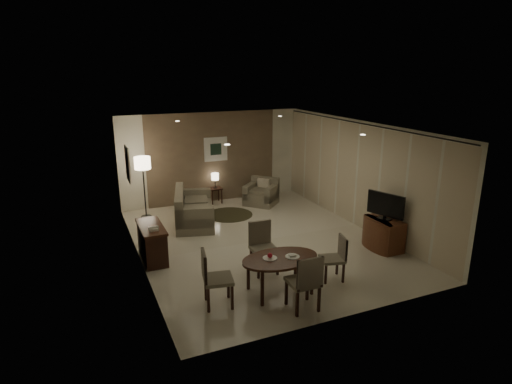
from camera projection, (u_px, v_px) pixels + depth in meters
name	position (u px, v px, depth m)	size (l,w,h in m)	color
room_shell	(253.00, 182.00, 10.09)	(5.50, 7.00, 2.70)	beige
taupe_accent	(213.00, 158.00, 12.81)	(3.96, 0.03, 2.70)	#78624A
curtain_wall	(357.00, 176.00, 10.77)	(0.08, 6.70, 2.58)	beige
curtain_rod	(360.00, 123.00, 10.40)	(0.03, 0.03, 6.80)	black
art_back_frame	(216.00, 149.00, 12.75)	(0.72, 0.03, 0.72)	silver
art_back_canvas	(216.00, 149.00, 12.74)	(0.34, 0.01, 0.34)	black
art_left_frame	(128.00, 164.00, 9.62)	(0.03, 0.60, 0.80)	silver
art_left_canvas	(128.00, 164.00, 9.62)	(0.01, 0.46, 0.64)	gray
downlight_nl	(227.00, 145.00, 7.24)	(0.10, 0.10, 0.01)	white
downlight_nr	(363.00, 135.00, 8.31)	(0.10, 0.10, 0.01)	white
downlight_fl	(177.00, 121.00, 10.42)	(0.10, 0.10, 0.01)	white
downlight_fr	(280.00, 116.00, 11.48)	(0.10, 0.10, 0.01)	white
console_desk	(152.00, 242.00, 9.06)	(0.48, 1.20, 0.75)	#4A2618
telephone	(153.00, 228.00, 8.68)	(0.20, 0.14, 0.09)	white
tv_cabinet	(384.00, 234.00, 9.61)	(0.48, 0.90, 0.70)	brown
flat_tv	(386.00, 205.00, 9.42)	(0.06, 0.88, 0.60)	black
dining_table	(280.00, 275.00, 7.73)	(1.43, 0.89, 0.67)	#4A2618
chair_near	(303.00, 281.00, 7.15)	(0.49, 0.49, 1.02)	#776E5C
chair_far	(264.00, 249.00, 8.43)	(0.49, 0.49, 1.01)	#776E5C
chair_left	(218.00, 278.00, 7.25)	(0.48, 0.48, 1.00)	#776E5C
chair_right	(332.00, 258.00, 8.17)	(0.42, 0.42, 0.87)	#776E5C
plate_a	(270.00, 258.00, 7.61)	(0.26, 0.26, 0.02)	white
plate_b	(292.00, 257.00, 7.68)	(0.26, 0.26, 0.02)	white
fruit_apple	(270.00, 255.00, 7.60)	(0.09, 0.09, 0.09)	red
napkin	(292.00, 255.00, 7.67)	(0.12, 0.08, 0.03)	white
round_rug	(230.00, 215.00, 11.90)	(1.28, 1.28, 0.01)	#3F3B23
sofa	(194.00, 207.00, 11.15)	(0.94, 1.89, 0.89)	#776E5C
armchair	(261.00, 192.00, 12.72)	(0.87, 0.82, 0.77)	#776E5C
side_table	(216.00, 195.00, 12.91)	(0.37, 0.37, 0.47)	black
table_lamp	(215.00, 180.00, 12.77)	(0.22, 0.22, 0.50)	#FFEAC1
floor_lamp	(144.00, 188.00, 11.48)	(0.42, 0.42, 1.68)	#FFE5B7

